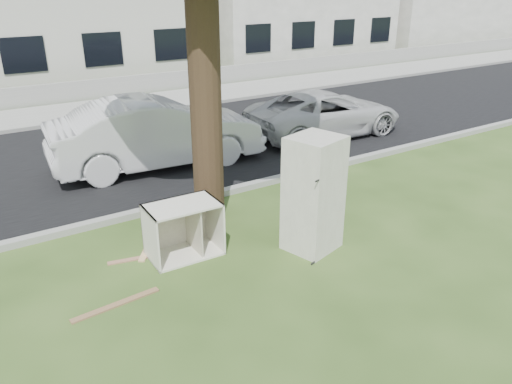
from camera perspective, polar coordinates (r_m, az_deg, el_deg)
ground at (r=8.06m, az=3.33°, el=-6.57°), size 120.00×120.00×0.00m
road at (r=12.98m, az=-12.43°, el=4.71°), size 120.00×7.00×0.01m
kerb_near at (r=9.93m, az=-4.98°, el=-0.65°), size 120.00×0.18×0.12m
kerb_far at (r=16.24m, az=-17.02°, el=7.91°), size 120.00×0.18×0.12m
sidewalk at (r=17.60m, az=-18.41°, el=8.89°), size 120.00×2.80×0.01m
low_wall at (r=19.05m, az=-19.87°, el=10.78°), size 120.00×0.15×0.70m
fridge at (r=7.77m, az=6.58°, el=-0.26°), size 0.92×0.88×1.85m
cabinet at (r=7.79m, az=-8.28°, el=-4.30°), size 1.12×0.72×0.86m
plank_a at (r=7.04m, az=-15.68°, el=-12.29°), size 1.22×0.20×0.02m
plank_b at (r=8.00m, az=-13.45°, el=-7.39°), size 0.89×0.27×0.02m
plank_c at (r=8.27m, az=-12.29°, el=-6.20°), size 0.57×0.79×0.02m
car_center at (r=11.61m, az=-11.25°, el=6.68°), size 4.90×2.09×1.57m
car_right at (r=13.94m, az=7.89°, el=8.91°), size 4.51×2.25×1.23m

